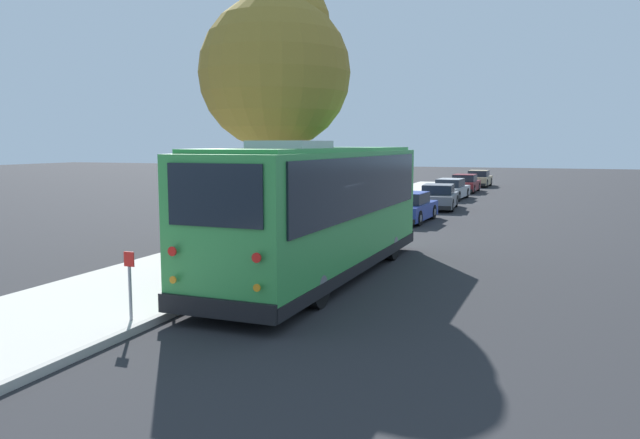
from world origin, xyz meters
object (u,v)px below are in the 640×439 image
at_px(parked_sedan_maroon, 465,184).
at_px(sign_post_near, 130,285).
at_px(parked_sedan_silver, 450,190).
at_px(parked_sedan_gray, 438,198).
at_px(parked_sedan_tan, 479,179).
at_px(sign_post_far, 173,262).
at_px(parked_sedan_blue, 410,208).
at_px(shuttle_bus, 320,205).
at_px(street_tree, 276,63).

relative_size(parked_sedan_maroon, sign_post_near, 3.44).
relative_size(parked_sedan_silver, parked_sedan_maroon, 1.02).
bearing_deg(parked_sedan_gray, parked_sedan_tan, -3.67).
bearing_deg(parked_sedan_tan, sign_post_far, 179.51).
xyz_separation_m(parked_sedan_blue, sign_post_far, (-16.27, 1.34, 0.39)).
height_order(shuttle_bus, sign_post_near, shuttle_bus).
bearing_deg(shuttle_bus, parked_sedan_tan, 1.38).
height_order(shuttle_bus, sign_post_far, shuttle_bus).
xyz_separation_m(parked_sedan_blue, parked_sedan_gray, (5.95, -0.22, -0.00)).
relative_size(parked_sedan_silver, street_tree, 0.55).
distance_m(parked_sedan_blue, street_tree, 11.29).
relative_size(street_tree, sign_post_far, 5.02).
relative_size(parked_sedan_gray, parked_sedan_tan, 1.05).
xyz_separation_m(parked_sedan_silver, sign_post_far, (-28.40, 1.22, 0.40)).
bearing_deg(parked_sedan_gray, sign_post_far, 172.07).
xyz_separation_m(parked_sedan_gray, sign_post_near, (-23.63, 1.56, 0.21)).
xyz_separation_m(shuttle_bus, street_tree, (2.38, 2.29, 3.93)).
height_order(shuttle_bus, parked_sedan_maroon, shuttle_bus).
height_order(parked_sedan_blue, parked_sedan_maroon, parked_sedan_blue).
bearing_deg(sign_post_near, parked_sedan_maroon, -1.99).
xyz_separation_m(shuttle_bus, parked_sedan_tan, (37.13, 0.25, -1.27)).
distance_m(parked_sedan_silver, parked_sedan_maroon, 6.23).
height_order(parked_sedan_blue, parked_sedan_tan, parked_sedan_blue).
bearing_deg(sign_post_near, street_tree, 4.13).
bearing_deg(shuttle_bus, parked_sedan_blue, 2.80).
distance_m(street_tree, sign_post_far, 8.05).
height_order(parked_sedan_silver, sign_post_far, sign_post_far).
bearing_deg(parked_sedan_maroon, parked_sedan_tan, -1.56).
distance_m(parked_sedan_silver, parked_sedan_tan, 12.79).
xyz_separation_m(parked_sedan_silver, parked_sedan_tan, (12.79, -0.26, 0.01)).
xyz_separation_m(parked_sedan_tan, sign_post_near, (-42.59, 1.48, 0.21)).
bearing_deg(sign_post_far, street_tree, 5.03).
relative_size(parked_sedan_silver, sign_post_near, 3.51).
xyz_separation_m(parked_sedan_blue, parked_sedan_silver, (12.13, 0.12, -0.02)).
distance_m(parked_sedan_blue, parked_sedan_gray, 5.95).
bearing_deg(street_tree, parked_sedan_tan, -3.36).
height_order(parked_sedan_tan, sign_post_near, sign_post_near).
height_order(shuttle_bus, parked_sedan_silver, shuttle_bus).
relative_size(parked_sedan_blue, parked_sedan_silver, 0.96).
relative_size(parked_sedan_tan, sign_post_near, 3.21).
relative_size(parked_sedan_blue, parked_sedan_maroon, 0.98).
xyz_separation_m(parked_sedan_gray, parked_sedan_maroon, (12.41, 0.30, -0.02)).
bearing_deg(parked_sedan_silver, shuttle_bus, -175.98).
bearing_deg(sign_post_near, parked_sedan_blue, -4.34).
bearing_deg(street_tree, sign_post_near, -175.87).
xyz_separation_m(shuttle_bus, sign_post_far, (-4.05, 1.73, -0.88)).
bearing_deg(sign_post_far, parked_sedan_gray, -4.01).
relative_size(parked_sedan_blue, sign_post_far, 2.66).
height_order(parked_sedan_gray, street_tree, street_tree).
distance_m(sign_post_near, sign_post_far, 1.42).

